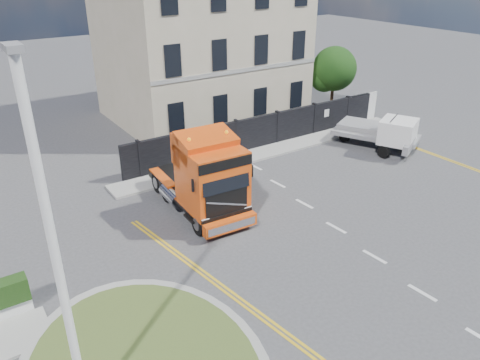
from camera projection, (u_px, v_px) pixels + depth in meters
ground at (276, 245)px, 18.90m from camera, size 120.00×120.00×0.00m
hoarding_fence at (271, 129)px, 28.50m from camera, size 18.80×0.25×2.00m
georgian_building at (200, 34)px, 31.78m from camera, size 12.30×10.30×12.80m
tree at (332, 71)px, 33.87m from camera, size 3.20×3.20×4.80m
pavement_far at (272, 150)px, 27.95m from camera, size 20.00×1.60×0.12m
truck at (206, 179)px, 20.44m from camera, size 2.72×6.54×3.85m
flatbed_pickup at (389, 133)px, 27.55m from camera, size 4.01×5.55×2.09m
lamppost_island at (56, 259)px, 9.81m from camera, size 0.28×0.57×9.20m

